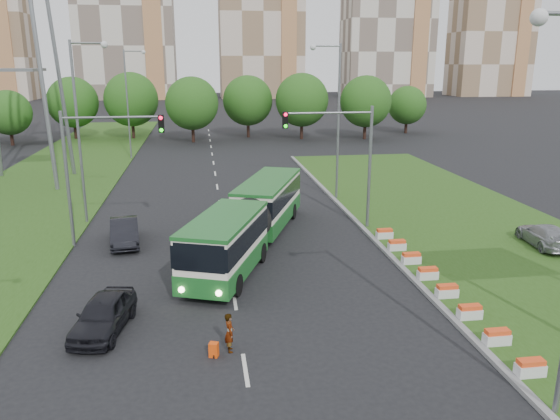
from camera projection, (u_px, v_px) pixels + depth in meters
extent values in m
plane|color=black|center=(298.00, 296.00, 25.63)|extent=(360.00, 360.00, 0.00)
cube|color=#284C15|center=(475.00, 232.00, 35.06)|extent=(14.00, 60.00, 0.15)
cube|color=gray|center=(371.00, 237.00, 34.09)|extent=(0.30, 60.00, 0.18)
cube|color=#284C15|center=(42.00, 189.00, 47.00)|extent=(12.00, 110.00, 0.10)
cylinder|color=slate|center=(370.00, 169.00, 35.02)|extent=(0.20, 0.20, 8.00)
cylinder|color=slate|center=(329.00, 113.00, 33.70)|extent=(5.50, 0.14, 0.14)
cube|color=black|center=(285.00, 120.00, 33.42)|extent=(0.32, 0.32, 1.00)
cylinder|color=slate|center=(67.00, 181.00, 31.51)|extent=(0.20, 0.20, 8.00)
cylinder|color=slate|center=(111.00, 117.00, 30.95)|extent=(5.50, 0.14, 0.14)
cube|color=black|center=(161.00, 124.00, 31.44)|extent=(0.32, 0.32, 1.00)
cube|color=beige|center=(124.00, 8.00, 158.63)|extent=(28.00, 15.00, 52.00)
cube|color=beige|center=(261.00, 13.00, 164.44)|extent=(25.00, 15.00, 50.00)
cube|color=beige|center=(388.00, 20.00, 170.39)|extent=(27.00, 15.00, 47.00)
cube|color=beige|center=(491.00, 32.00, 176.16)|extent=(24.00, 14.00, 40.00)
cube|color=white|center=(255.00, 245.00, 27.27)|extent=(2.58, 7.12, 2.79)
cube|color=white|center=(241.00, 200.00, 36.00)|extent=(2.58, 8.67, 2.79)
cylinder|color=black|center=(248.00, 222.00, 31.28)|extent=(2.58, 1.29, 2.58)
cube|color=#1B5E23|center=(255.00, 262.00, 27.52)|extent=(2.66, 7.17, 0.98)
cube|color=#1B5E23|center=(241.00, 214.00, 36.24)|extent=(2.66, 8.72, 0.98)
cube|color=black|center=(255.00, 236.00, 27.15)|extent=(2.66, 7.17, 1.08)
cube|color=black|center=(241.00, 194.00, 35.88)|extent=(2.66, 8.72, 1.08)
imported|color=black|center=(103.00, 314.00, 22.11)|extent=(2.54, 4.64, 1.49)
imported|color=black|center=(124.00, 232.00, 32.82)|extent=(2.21, 4.78, 1.52)
imported|color=gray|center=(545.00, 235.00, 32.04)|extent=(2.28, 4.68, 1.31)
imported|color=gray|center=(230.00, 332.00, 20.56)|extent=(0.42, 0.59, 1.55)
cube|color=#F2480C|center=(214.00, 350.00, 20.29)|extent=(0.33, 0.28, 0.56)
cylinder|color=black|center=(214.00, 357.00, 20.21)|extent=(0.04, 0.13, 0.13)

